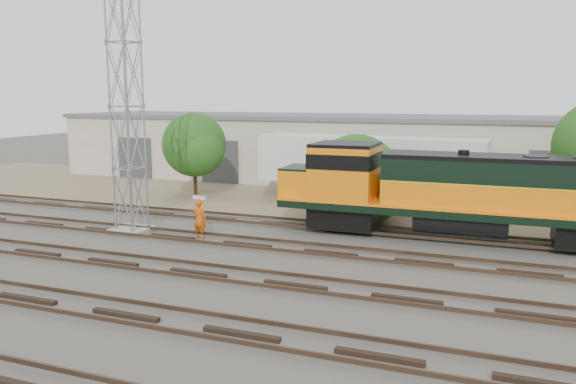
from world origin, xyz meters
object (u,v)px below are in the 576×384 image
(worker, at_px, (200,219))
(semi_trailer, at_px, (374,163))
(signal_tower, at_px, (127,111))
(locomotive, at_px, (455,190))

(worker, relative_size, semi_trailer, 0.14)
(signal_tower, bearing_deg, worker, -0.69)
(semi_trailer, bearing_deg, locomotive, -48.63)
(locomotive, xyz_separation_m, signal_tower, (-15.44, -3.99, 3.66))
(locomotive, relative_size, semi_trailer, 1.24)
(locomotive, height_order, signal_tower, signal_tower)
(locomotive, height_order, worker, locomotive)
(locomotive, relative_size, signal_tower, 1.41)
(signal_tower, bearing_deg, semi_trailer, 47.51)
(signal_tower, relative_size, worker, 6.45)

